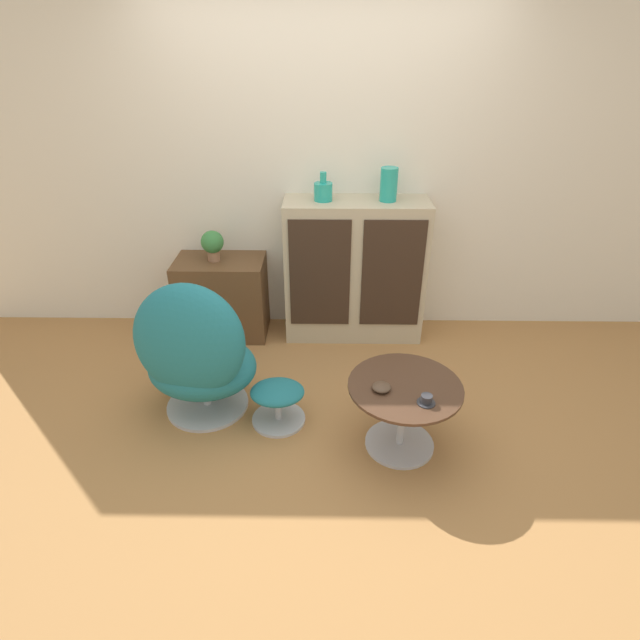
% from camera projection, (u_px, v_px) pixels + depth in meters
% --- Properties ---
extents(ground_plane, '(12.00, 12.00, 0.00)m').
position_uv_depth(ground_plane, '(319.00, 428.00, 3.17)').
color(ground_plane, '#A87542').
extents(wall_back, '(6.40, 0.06, 2.60)m').
position_uv_depth(wall_back, '(322.00, 168.00, 3.75)').
color(wall_back, silver).
rests_on(wall_back, ground_plane).
extents(sideboard, '(1.08, 0.40, 1.12)m').
position_uv_depth(sideboard, '(354.00, 271.00, 3.92)').
color(sideboard, tan).
rests_on(sideboard, ground_plane).
extents(tv_console, '(0.70, 0.44, 0.65)m').
position_uv_depth(tv_console, '(223.00, 297.00, 4.03)').
color(tv_console, brown).
rests_on(tv_console, ground_plane).
extents(egg_chair, '(0.80, 0.75, 0.97)m').
position_uv_depth(egg_chair, '(196.00, 355.00, 3.08)').
color(egg_chair, '#B7B7BC').
rests_on(egg_chair, ground_plane).
extents(ottoman, '(0.34, 0.34, 0.27)m').
position_uv_depth(ottoman, '(278.00, 398.00, 3.14)').
color(ottoman, '#B7B7BC').
rests_on(ottoman, ground_plane).
extents(coffee_table, '(0.65, 0.65, 0.45)m').
position_uv_depth(coffee_table, '(403.00, 406.00, 2.89)').
color(coffee_table, '#B7B7BC').
rests_on(coffee_table, ground_plane).
extents(vase_leftmost, '(0.13, 0.13, 0.21)m').
position_uv_depth(vase_leftmost, '(323.00, 191.00, 3.61)').
color(vase_leftmost, teal).
rests_on(vase_leftmost, sideboard).
extents(vase_inner_left, '(0.13, 0.13, 0.24)m').
position_uv_depth(vase_inner_left, '(389.00, 184.00, 3.58)').
color(vase_inner_left, teal).
rests_on(vase_inner_left, sideboard).
extents(potted_plant, '(0.17, 0.17, 0.24)m').
position_uv_depth(potted_plant, '(212.00, 244.00, 3.80)').
color(potted_plant, '#996B4C').
rests_on(potted_plant, tv_console).
extents(teacup, '(0.10, 0.10, 0.05)m').
position_uv_depth(teacup, '(426.00, 400.00, 2.67)').
color(teacup, '#2D2D33').
rests_on(teacup, coffee_table).
extents(bowl, '(0.11, 0.11, 0.04)m').
position_uv_depth(bowl, '(381.00, 387.00, 2.77)').
color(bowl, '#4C3828').
rests_on(bowl, coffee_table).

